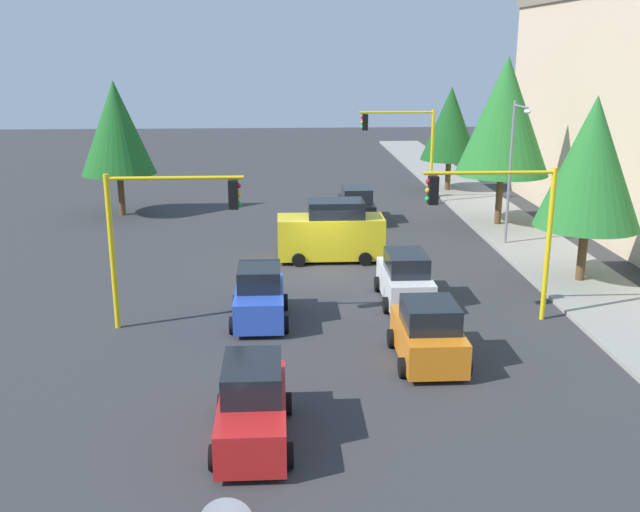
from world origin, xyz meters
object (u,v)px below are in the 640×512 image
object	(u,v)px
tree_roadside_mid	(505,116)
tree_roadside_far	(450,124)
traffic_signal_near_right	(165,220)
tree_roadside_near	(592,163)
car_black	(356,206)
street_lamp_curbside	(514,159)
car_white	(405,279)
traffic_signal_far_left	(404,138)
delivery_van_yellow	(331,233)
traffic_signal_near_left	(499,214)
car_blue	(260,297)
tree_opposite_side	(116,128)
car_red	(253,406)
car_orange	(428,334)

from	to	relation	value
tree_roadside_mid	tree_roadside_far	bearing A→B (deg)	-177.14
traffic_signal_near_right	tree_roadside_near	size ratio (longest dim) A/B	0.71
traffic_signal_near_right	car_black	distance (m)	17.75
traffic_signal_near_right	street_lamp_curbside	distance (m)	17.70
tree_roadside_far	car_white	bearing A→B (deg)	-16.81
traffic_signal_far_left	tree_roadside_far	distance (m)	5.52
tree_roadside_mid	tree_roadside_near	world-z (taller)	tree_roadside_mid
street_lamp_curbside	car_black	size ratio (longest dim) A/B	1.79
tree_roadside_far	delivery_van_yellow	distance (m)	18.65
traffic_signal_far_left	tree_roadside_near	bearing A→B (deg)	16.64
delivery_van_yellow	traffic_signal_far_left	bearing A→B (deg)	156.47
traffic_signal_near_left	delivery_van_yellow	xyz separation A→B (m)	(-8.00, -5.17, -2.59)
car_white	car_blue	world-z (taller)	same
tree_opposite_side	car_red	size ratio (longest dim) A/B	1.88
tree_opposite_side	car_orange	xyz separation A→B (m)	(21.39, 13.67, -4.12)
car_white	car_orange	size ratio (longest dim) A/B	1.10
car_white	tree_opposite_side	bearing A→B (deg)	-138.81
tree_roadside_far	car_black	bearing A→B (deg)	-39.86
traffic_signal_near_left	tree_roadside_near	bearing A→B (deg)	129.59
street_lamp_curbside	delivery_van_yellow	size ratio (longest dim) A/B	1.46
tree_opposite_side	car_orange	world-z (taller)	tree_opposite_side
tree_opposite_side	car_black	size ratio (longest dim) A/B	1.95
tree_opposite_side	car_orange	size ratio (longest dim) A/B	2.11
traffic_signal_near_right	car_blue	world-z (taller)	traffic_signal_near_right
traffic_signal_near_right	car_red	bearing A→B (deg)	21.80
traffic_signal_near_left	car_blue	bearing A→B (deg)	-92.72
car_white	car_black	xyz separation A→B (m)	(-13.41, -0.46, 0.00)
delivery_van_yellow	car_red	size ratio (longest dim) A/B	1.18
car_white	car_blue	bearing A→B (deg)	-72.42
tree_roadside_near	delivery_van_yellow	bearing A→B (deg)	-111.78
tree_roadside_near	car_white	bearing A→B (deg)	-76.17
car_white	street_lamp_curbside	bearing A→B (deg)	139.87
traffic_signal_near_left	tree_roadside_far	size ratio (longest dim) A/B	0.78
tree_roadside_far	delivery_van_yellow	world-z (taller)	tree_roadside_far
tree_opposite_side	tree_roadside_near	size ratio (longest dim) A/B	1.00
tree_roadside_mid	car_red	bearing A→B (deg)	-29.99
traffic_signal_near_right	car_red	size ratio (longest dim) A/B	1.32
street_lamp_curbside	tree_roadside_mid	xyz separation A→B (m)	(-4.39, 0.80, 1.59)
tree_roadside_far	car_white	size ratio (longest dim) A/B	1.74
tree_opposite_side	delivery_van_yellow	xyz separation A→B (m)	(10.00, 11.49, -3.74)
tree_roadside_near	delivery_van_yellow	size ratio (longest dim) A/B	1.59
car_blue	car_black	bearing A→B (deg)	161.67
street_lamp_curbside	car_blue	xyz separation A→B (m)	(9.22, -11.79, -3.45)
street_lamp_curbside	tree_roadside_far	bearing A→B (deg)	178.81
delivery_van_yellow	car_blue	distance (m)	8.22
car_black	traffic_signal_near_left	bearing A→B (deg)	11.76
car_orange	traffic_signal_far_left	bearing A→B (deg)	172.58
car_black	car_orange	distance (m)	18.93
delivery_van_yellow	car_black	xyz separation A→B (m)	(-7.53, 1.94, -0.39)
delivery_van_yellow	car_red	xyz separation A→B (m)	(15.75, -3.04, -0.39)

